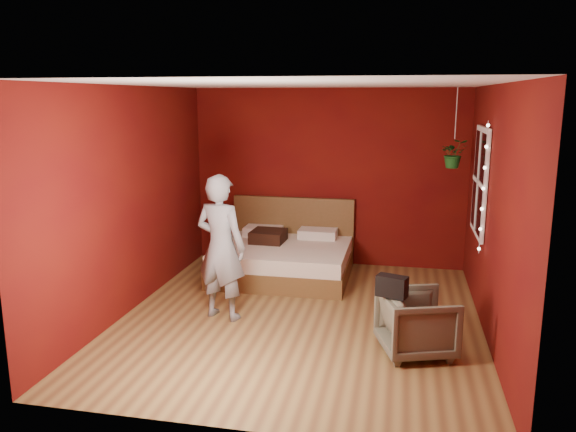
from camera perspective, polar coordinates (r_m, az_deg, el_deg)
name	(u,v)px	position (r m, az deg, el deg)	size (l,w,h in m)	color
floor	(300,318)	(6.50, 1.22, -10.34)	(4.50, 4.50, 0.00)	olive
room_walls	(301,172)	(6.06, 1.29, 4.51)	(4.04, 4.54, 2.62)	#5D1209
window	(480,182)	(6.94, 18.89, 3.33)	(0.05, 0.97, 1.27)	white
fairy_lights	(483,189)	(6.42, 19.23, 2.65)	(0.04, 0.04, 1.45)	silver
bed	(284,257)	(7.90, -0.39, -4.22)	(1.82, 1.55, 1.00)	brown
person	(221,247)	(6.31, -6.83, -3.18)	(0.60, 0.40, 1.65)	slate
armchair	(417,323)	(5.70, 12.96, -10.58)	(0.66, 0.68, 0.62)	#5D5D4A
handbag	(392,286)	(5.42, 10.51, -7.03)	(0.28, 0.14, 0.20)	black
throw_pillow	(268,236)	(7.95, -2.02, -2.05)	(0.46, 0.46, 0.16)	black
hanging_plant	(454,154)	(7.56, 16.49, 6.11)	(0.38, 0.34, 1.03)	silver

